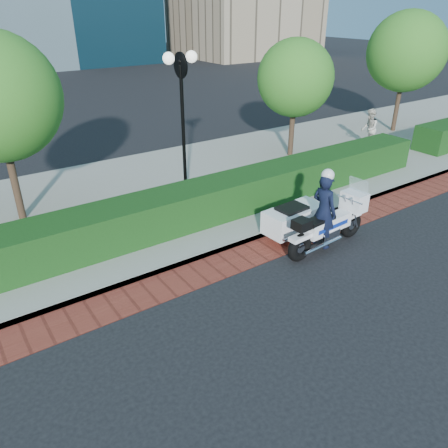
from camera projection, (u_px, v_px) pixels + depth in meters
ground at (269, 294)px, 9.24m from camera, size 120.00×120.00×0.00m
brick_strip at (229, 263)px, 10.34m from camera, size 60.00×1.00×0.01m
sidewalk at (146, 198)px, 13.61m from camera, size 60.00×8.00×0.15m
hedge_main at (183, 207)px, 11.59m from camera, size 18.00×1.20×1.00m
lamppost at (182, 105)px, 12.22m from camera, size 1.02×0.70×4.21m
tree_c at (295, 78)px, 15.93m from camera, size 2.80×2.80×4.30m
tree_d at (407, 52)px, 18.97m from camera, size 3.40×3.40×5.16m
police_motorcycle at (313, 218)px, 10.84m from camera, size 2.65×1.87×2.14m
pedestrian at (369, 129)px, 17.66m from camera, size 0.99×0.97×1.60m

